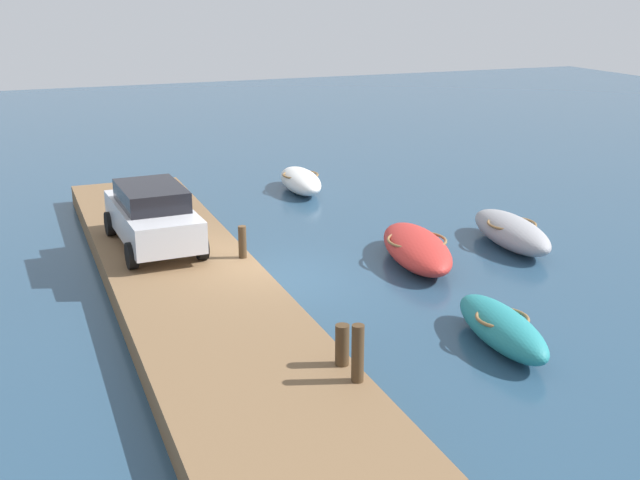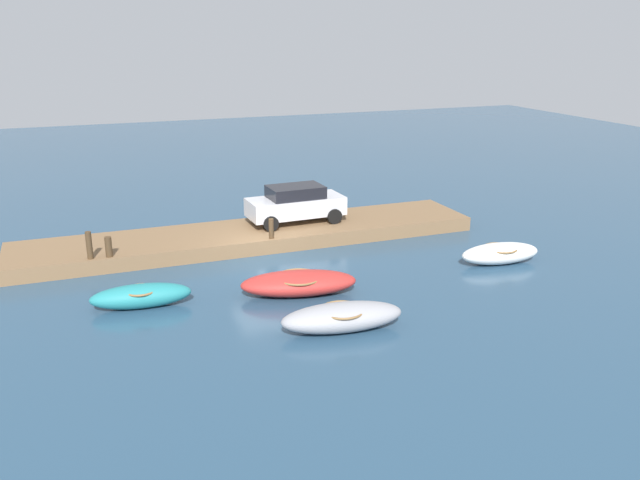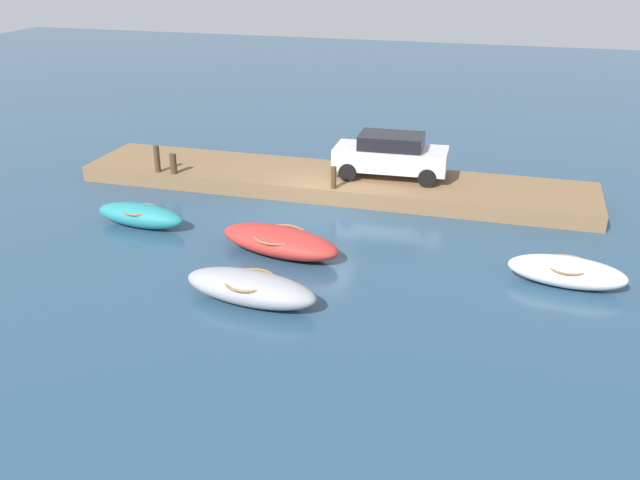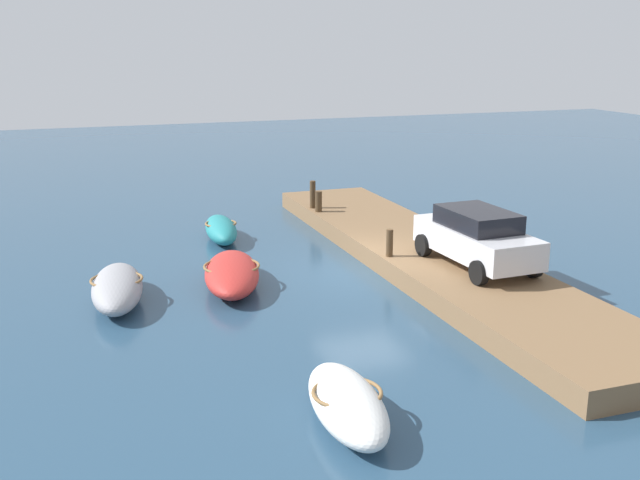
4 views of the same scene
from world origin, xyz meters
The scene contains 10 objects.
ground_plane centered at (0.00, 0.00, 0.00)m, with size 84.00×84.00×0.00m, color navy.
dock_platform centered at (0.00, -2.14, 0.29)m, with size 18.98×3.49×0.58m, color brown.
dinghy_teal centered at (5.06, 3.12, 0.39)m, with size 3.25×1.30×0.77m.
rowboat_white centered at (-8.13, 3.70, 0.40)m, with size 3.23×1.50×0.78m.
rowboat_grey centered at (-0.25, 7.00, 0.43)m, with size 3.79×1.70×0.84m.
rowboat_red centered at (0.02, 3.91, 0.41)m, with size 4.11×2.29×0.80m.
mooring_post_west centered at (-0.43, -0.64, 0.98)m, with size 0.20×0.20×0.80m, color #47331E.
mooring_post_mid_west centered at (5.73, -0.64, 0.95)m, with size 0.25×0.25×0.75m, color #47331E.
mooring_post_mid_east centered at (6.39, -0.64, 1.09)m, with size 0.21×0.21×1.02m, color #47331E.
parked_car centered at (-2.09, -2.49, 1.41)m, with size 4.14×2.04×1.59m.
Camera 1 is at (17.27, -5.63, 6.90)m, focal length 44.57 mm.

